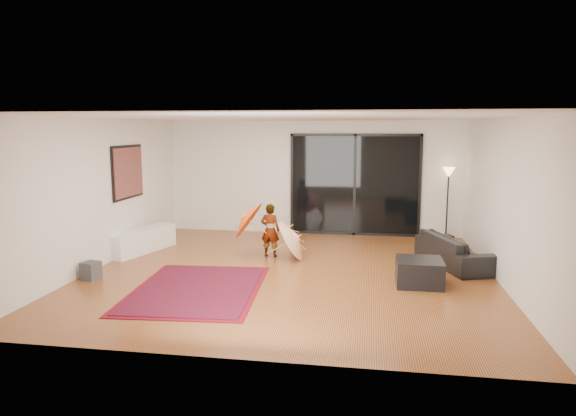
% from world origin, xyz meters
% --- Properties ---
extents(floor, '(7.00, 7.00, 0.00)m').
position_xyz_m(floor, '(0.00, 0.00, 0.00)').
color(floor, '#A1572C').
rests_on(floor, ground).
extents(ceiling, '(7.00, 7.00, 0.00)m').
position_xyz_m(ceiling, '(0.00, 0.00, 2.70)').
color(ceiling, white).
rests_on(ceiling, wall_back).
extents(wall_back, '(7.00, 0.00, 7.00)m').
position_xyz_m(wall_back, '(0.00, 3.50, 1.35)').
color(wall_back, silver).
rests_on(wall_back, floor).
extents(wall_front, '(7.00, 0.00, 7.00)m').
position_xyz_m(wall_front, '(0.00, -3.50, 1.35)').
color(wall_front, silver).
rests_on(wall_front, floor).
extents(wall_left, '(0.00, 7.00, 7.00)m').
position_xyz_m(wall_left, '(-3.50, 0.00, 1.35)').
color(wall_left, silver).
rests_on(wall_left, floor).
extents(wall_right, '(0.00, 7.00, 7.00)m').
position_xyz_m(wall_right, '(3.50, 0.00, 1.35)').
color(wall_right, silver).
rests_on(wall_right, floor).
extents(sliding_door, '(3.06, 0.07, 2.40)m').
position_xyz_m(sliding_door, '(1.00, 3.47, 1.20)').
color(sliding_door, black).
rests_on(sliding_door, wall_back).
extents(painting, '(0.04, 1.28, 1.08)m').
position_xyz_m(painting, '(-3.46, 1.00, 1.65)').
color(painting, black).
rests_on(painting, wall_left).
extents(media_console, '(0.87, 1.74, 0.47)m').
position_xyz_m(media_console, '(-3.25, 1.04, 0.23)').
color(media_console, white).
rests_on(media_console, floor).
extents(speaker, '(0.32, 0.32, 0.30)m').
position_xyz_m(speaker, '(-3.25, -0.94, 0.15)').
color(speaker, '#424244').
rests_on(speaker, floor).
extents(persian_rug, '(2.13, 2.84, 0.02)m').
position_xyz_m(persian_rug, '(-1.30, -1.19, 0.01)').
color(persian_rug, '#610815').
rests_on(persian_rug, floor).
extents(sofa, '(1.34, 2.07, 0.56)m').
position_xyz_m(sofa, '(2.95, 0.99, 0.28)').
color(sofa, black).
rests_on(sofa, floor).
extents(ottoman, '(0.73, 0.73, 0.42)m').
position_xyz_m(ottoman, '(2.18, -0.36, 0.21)').
color(ottoman, black).
rests_on(ottoman, floor).
extents(floor_lamp, '(0.28, 0.28, 1.66)m').
position_xyz_m(floor_lamp, '(3.10, 3.25, 1.31)').
color(floor_lamp, black).
rests_on(floor_lamp, floor).
extents(child, '(0.41, 0.30, 1.06)m').
position_xyz_m(child, '(-0.57, 1.10, 0.53)').
color(child, '#999999').
rests_on(child, floor).
extents(parasol_orange, '(0.63, 0.85, 0.88)m').
position_xyz_m(parasol_orange, '(-1.12, 1.05, 0.73)').
color(parasol_orange, '#FF570D').
rests_on(parasol_orange, child).
extents(parasol_white, '(0.60, 0.85, 0.93)m').
position_xyz_m(parasol_white, '(0.03, 0.95, 0.50)').
color(parasol_white, silver).
rests_on(parasol_white, floor).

